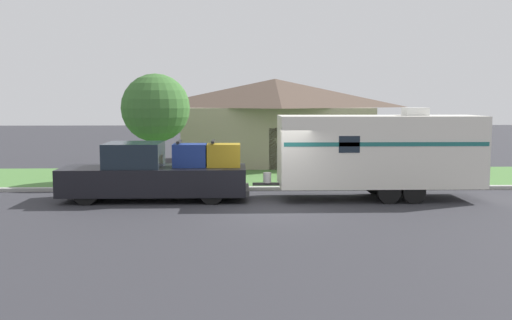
% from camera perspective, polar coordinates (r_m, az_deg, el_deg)
% --- Properties ---
extents(ground_plane, '(120.00, 120.00, 0.00)m').
position_cam_1_polar(ground_plane, '(18.50, 1.88, -4.88)').
color(ground_plane, '#2D2D33').
extents(curb_strip, '(80.00, 0.30, 0.14)m').
position_cam_1_polar(curb_strip, '(22.18, 1.25, -2.86)').
color(curb_strip, '#999993').
rests_on(curb_strip, ground_plane).
extents(lawn_strip, '(80.00, 7.00, 0.03)m').
position_cam_1_polar(lawn_strip, '(25.79, 0.82, -1.73)').
color(lawn_strip, '#477538').
rests_on(lawn_strip, ground_plane).
extents(house_across_street, '(10.53, 7.21, 4.65)m').
position_cam_1_polar(house_across_street, '(31.55, 1.89, 4.05)').
color(house_across_street, gray).
rests_on(house_across_street, ground_plane).
extents(pickup_truck, '(6.50, 2.10, 2.09)m').
position_cam_1_polar(pickup_truck, '(20.24, -9.99, -1.38)').
color(pickup_truck, black).
rests_on(pickup_truck, ground_plane).
extents(travel_trailer, '(7.97, 2.26, 3.23)m').
position_cam_1_polar(travel_trailer, '(20.55, 12.19, 0.90)').
color(travel_trailer, black).
rests_on(travel_trailer, ground_plane).
extents(mailbox, '(0.48, 0.20, 1.29)m').
position_cam_1_polar(mailbox, '(23.40, -14.41, -0.30)').
color(mailbox, brown).
rests_on(mailbox, ground_plane).
extents(tree_in_yard, '(2.93, 2.93, 4.62)m').
position_cam_1_polar(tree_in_yard, '(24.80, -10.01, 5.12)').
color(tree_in_yard, brown).
rests_on(tree_in_yard, ground_plane).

